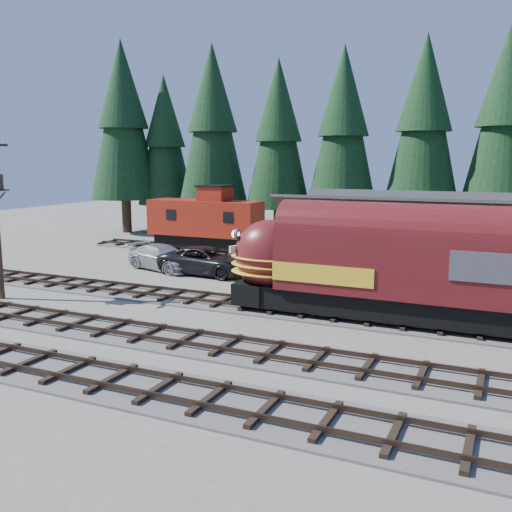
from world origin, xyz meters
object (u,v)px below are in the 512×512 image
at_px(caboose, 205,221).
at_px(depot, 403,237).
at_px(pickup_truck_b, 163,258).
at_px(pickup_truck_a, 207,261).
at_px(locomotive, 378,269).

bearing_deg(caboose, depot, -24.52).
bearing_deg(depot, pickup_truck_b, -178.50).
xyz_separation_m(depot, pickup_truck_b, (-15.13, -0.40, -2.16)).
xyz_separation_m(pickup_truck_a, pickup_truck_b, (-3.31, 0.09, -0.05)).
xyz_separation_m(locomotive, pickup_truck_a, (-11.97, 6.01, -1.49)).
distance_m(caboose, pickup_truck_b, 8.16).
bearing_deg(locomotive, caboose, 139.85).
height_order(pickup_truck_a, pickup_truck_b, pickup_truck_a).
bearing_deg(locomotive, pickup_truck_a, 153.34).
relative_size(locomotive, caboose, 1.62).
bearing_deg(pickup_truck_b, depot, -71.87).
relative_size(caboose, pickup_truck_a, 1.46).
relative_size(locomotive, pickup_truck_b, 2.64).
height_order(locomotive, pickup_truck_a, locomotive).
relative_size(caboose, pickup_truck_b, 1.63).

